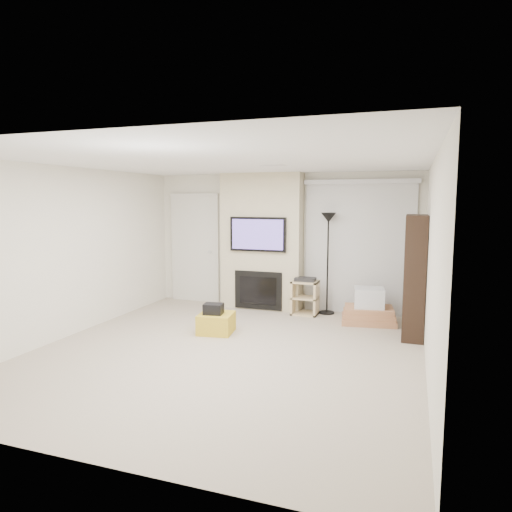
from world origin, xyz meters
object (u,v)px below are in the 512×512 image
(ottoman, at_px, (216,323))
(floor_lamp, at_px, (328,235))
(bookshelf, at_px, (415,277))
(av_stand, at_px, (305,295))
(box_stack, at_px, (369,310))

(ottoman, height_order, floor_lamp, floor_lamp)
(ottoman, bearing_deg, floor_lamp, 51.48)
(bookshelf, bearing_deg, floor_lamp, 146.72)
(bookshelf, bearing_deg, av_stand, 156.96)
(ottoman, xyz_separation_m, floor_lamp, (1.38, 1.73, 1.26))
(ottoman, relative_size, bookshelf, 0.28)
(floor_lamp, bearing_deg, av_stand, -152.79)
(av_stand, xyz_separation_m, bookshelf, (1.81, -0.77, 0.55))
(ottoman, height_order, bookshelf, bookshelf)
(av_stand, distance_m, box_stack, 1.14)
(box_stack, xyz_separation_m, bookshelf, (0.69, -0.56, 0.68))
(ottoman, distance_m, floor_lamp, 2.55)
(floor_lamp, height_order, av_stand, floor_lamp)
(floor_lamp, distance_m, bookshelf, 1.81)
(floor_lamp, relative_size, bookshelf, 1.00)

